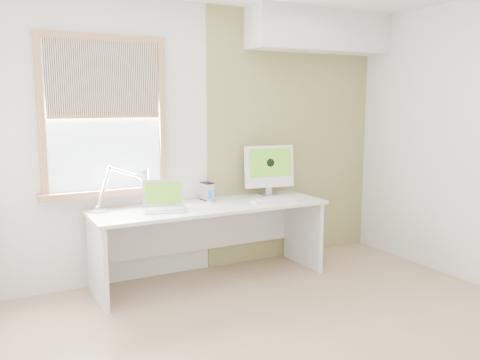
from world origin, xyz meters
TOP-DOWN VIEW (x-y plane):
  - room at (0.00, 0.00)m, footprint 4.04×3.54m
  - accent_wall at (1.00, 1.74)m, footprint 2.00×0.02m
  - soffit at (1.20, 1.57)m, footprint 1.60×0.40m
  - window at (-1.00, 1.71)m, footprint 1.20×0.14m
  - desk at (-0.14, 1.44)m, footprint 2.20×0.70m
  - desk_lamp at (-0.75, 1.67)m, footprint 0.71×0.36m
  - laptop at (-0.59, 1.38)m, footprint 0.43×0.38m
  - phone_dock at (-0.09, 1.49)m, footprint 0.08×0.08m
  - external_drive at (-0.07, 1.61)m, footprint 0.10×0.14m
  - imac at (0.60, 1.56)m, footprint 0.53×0.20m
  - keyboard at (0.48, 1.24)m, footprint 0.47×0.17m
  - mouse at (0.34, 1.27)m, footprint 0.07×0.10m

SIDE VIEW (x-z plane):
  - desk at x=-0.14m, z-range 0.17..0.90m
  - keyboard at x=0.48m, z-range 0.73..0.75m
  - mouse at x=0.34m, z-range 0.73..0.76m
  - phone_dock at x=-0.09m, z-range 0.70..0.83m
  - laptop at x=-0.59m, z-range 0.66..0.92m
  - external_drive at x=-0.07m, z-range 0.73..0.91m
  - desk_lamp at x=-0.75m, z-range 0.74..1.13m
  - imac at x=0.60m, z-range 0.76..1.27m
  - room at x=0.00m, z-range -0.02..2.62m
  - accent_wall at x=1.00m, z-range 0.00..2.60m
  - window at x=-1.00m, z-range 0.83..2.25m
  - soffit at x=1.20m, z-range 2.19..2.61m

